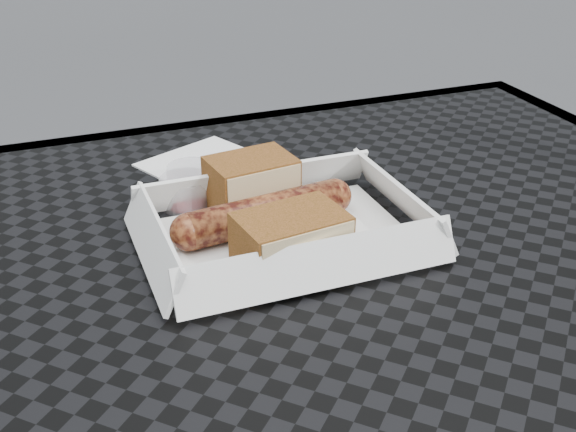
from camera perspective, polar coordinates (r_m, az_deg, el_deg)
name	(u,v)px	position (r m, az deg, el deg)	size (l,w,h in m)	color
patio_table	(387,332)	(0.67, 7.85, -9.10)	(0.80, 0.80, 0.74)	black
food_tray	(284,239)	(0.65, -0.32, -1.80)	(0.22, 0.15, 0.00)	white
bratwurst	(265,213)	(0.65, -1.85, 0.23)	(0.18, 0.05, 0.03)	brown
bread_near	(251,183)	(0.69, -2.91, 2.65)	(0.08, 0.06, 0.05)	brown
bread_far	(291,239)	(0.60, 0.24, -1.85)	(0.09, 0.06, 0.05)	brown
veg_garnish	(354,249)	(0.63, 5.22, -2.63)	(0.03, 0.03, 0.00)	#E45009
napkin	(208,165)	(0.80, -6.31, 4.04)	(0.12, 0.12, 0.00)	white
condiment_cup_sauce	(186,192)	(0.71, -8.08, 1.91)	(0.05, 0.05, 0.03)	maroon
condiment_cup_empty	(192,180)	(0.74, -7.59, 2.85)	(0.05, 0.05, 0.03)	silver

